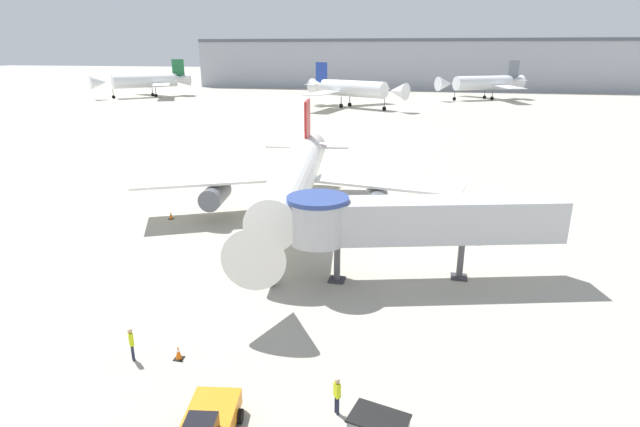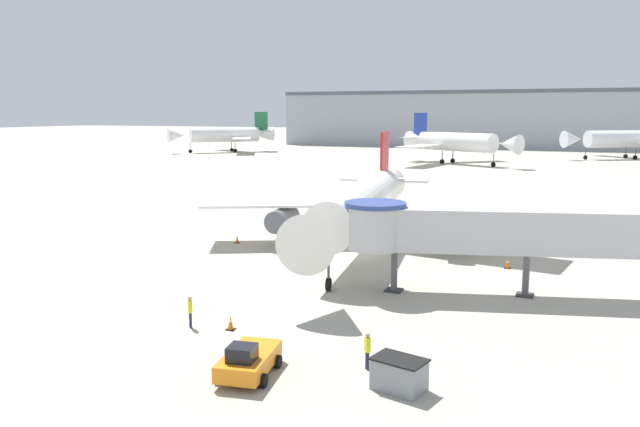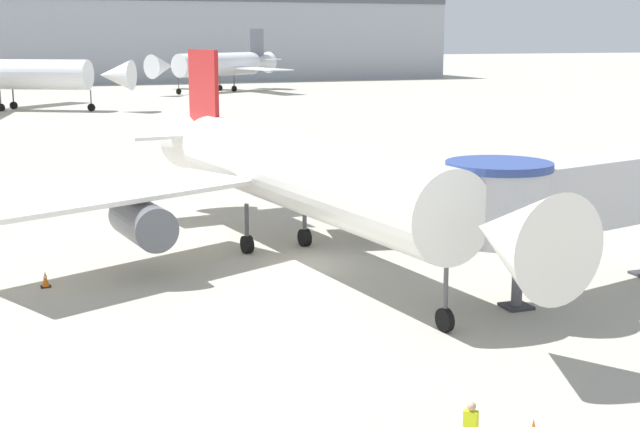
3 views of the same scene
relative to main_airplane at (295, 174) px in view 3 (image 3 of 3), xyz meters
The scene contains 8 objects.
ground_plane 4.34m from the main_airplane, 72.80° to the right, with size 800.00×800.00×0.00m, color #A8A393.
main_airplane is the anchor object (origin of this frame).
jet_bridge 13.86m from the main_airplane, 42.65° to the right, with size 18.23×7.58×6.02m.
traffic_cone_port_wing 12.43m from the main_airplane, behind, with size 0.44×0.44×0.72m.
traffic_cone_starboard_wing 12.84m from the main_airplane, ahead, with size 0.48×0.48×0.79m.
background_jet_blue_tail 96.07m from the main_airplane, 95.80° to the left, with size 29.47×31.26×11.74m.
background_jet_gray_tail 130.31m from the main_airplane, 77.75° to the left, with size 28.58×29.53×11.83m.
terminal_building 174.07m from the main_airplane, 88.48° to the left, with size 176.32×28.21×19.15m.
Camera 3 is at (-13.77, -39.00, 10.79)m, focal length 50.00 mm.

